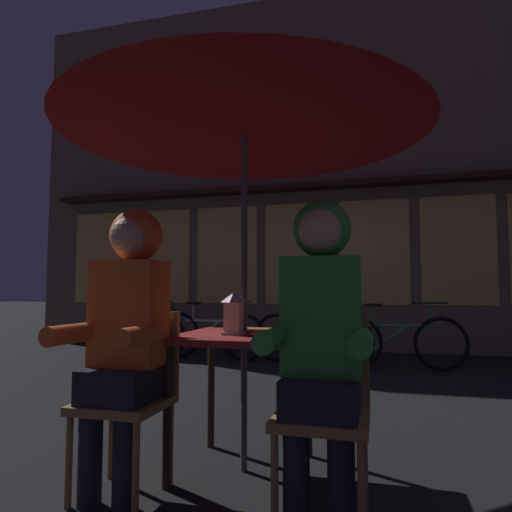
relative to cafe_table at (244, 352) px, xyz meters
The scene contains 15 objects.
ground_plane 0.64m from the cafe_table, ahead, with size 60.00×60.00×0.00m, color black.
cafe_table is the anchor object (origin of this frame).
patio_umbrella 1.42m from the cafe_table, ahead, with size 2.10×2.10×2.31m.
lantern 0.23m from the cafe_table, 126.59° to the right, with size 0.11×0.11×0.23m.
chair_left 0.62m from the cafe_table, 142.45° to the right, with size 0.40×0.40×0.87m.
chair_right 0.62m from the cafe_table, 37.55° to the right, with size 0.40×0.40×0.87m.
person_left_hooded 0.67m from the cafe_table, 138.43° to the right, with size 0.45×0.56×1.40m.
person_right_hooded 0.67m from the cafe_table, 41.57° to the right, with size 0.45×0.56×1.40m.
shopfront_building 5.95m from the cafe_table, 96.11° to the left, with size 10.00×0.93×6.20m.
bicycle_nearest 4.59m from the cafe_table, 127.57° to the left, with size 1.68×0.11×0.84m.
bicycle_second 4.01m from the cafe_table, 113.38° to the left, with size 1.68×0.23×0.84m.
bicycle_third 3.64m from the cafe_table, 92.35° to the left, with size 1.66×0.37×0.84m.
bicycle_fourth 3.61m from the cafe_table, 74.69° to the left, with size 1.68×0.23×0.84m.
book 0.15m from the cafe_table, 72.42° to the left, with size 0.20×0.14×0.02m, color olive.
potted_plant 4.62m from the cafe_table, 123.29° to the left, with size 0.60×0.60×0.92m.
Camera 1 is at (0.72, -2.44, 0.98)m, focal length 31.76 mm.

